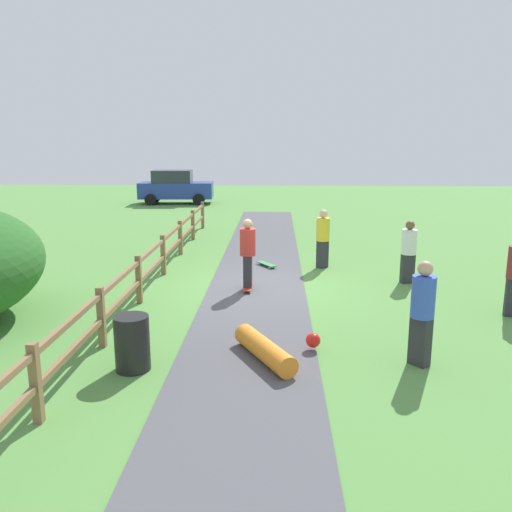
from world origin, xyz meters
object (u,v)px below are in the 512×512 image
(skater_riding, at_px, (248,251))
(bystander_blue, at_px, (422,308))
(parked_car_blue, at_px, (175,187))
(skateboard_loose, at_px, (266,264))
(trash_bin, at_px, (132,343))
(bystander_yellow, at_px, (323,236))
(bystander_white, at_px, (409,249))
(skater_fallen, at_px, (268,349))

(skater_riding, height_order, bystander_blue, skater_riding)
(parked_car_blue, bearing_deg, skateboard_loose, -69.97)
(trash_bin, distance_m, bystander_yellow, 7.92)
(trash_bin, distance_m, bystander_white, 7.87)
(skater_riding, distance_m, bystander_white, 4.16)
(bystander_white, height_order, parked_car_blue, parked_car_blue)
(skateboard_loose, distance_m, bystander_yellow, 1.82)
(skater_riding, bearing_deg, skater_fallen, -82.13)
(skater_fallen, height_order, parked_car_blue, parked_car_blue)
(skater_fallen, bearing_deg, skateboard_loose, 91.41)
(trash_bin, relative_size, bystander_white, 0.55)
(trash_bin, xyz_separation_m, bystander_white, (5.66, 5.45, 0.44))
(bystander_blue, height_order, parked_car_blue, parked_car_blue)
(bystander_yellow, distance_m, parked_car_blue, 16.93)
(skater_fallen, xyz_separation_m, bystander_white, (3.50, 5.00, 0.69))
(bystander_blue, xyz_separation_m, parked_car_blue, (-8.23, 21.99, -0.01))
(skateboard_loose, height_order, bystander_blue, bystander_blue)
(skateboard_loose, distance_m, bystander_blue, 7.22)
(skater_riding, bearing_deg, trash_bin, -109.15)
(skater_riding, height_order, skateboard_loose, skater_riding)
(trash_bin, height_order, skateboard_loose, trash_bin)
(bystander_white, bearing_deg, bystander_yellow, 142.28)
(parked_car_blue, bearing_deg, skater_riding, -73.76)
(bystander_white, distance_m, bystander_blue, 5.19)
(bystander_white, bearing_deg, trash_bin, -136.09)
(trash_bin, bearing_deg, bystander_white, 43.91)
(trash_bin, bearing_deg, skateboard_loose, 74.10)
(bystander_white, xyz_separation_m, bystander_yellow, (-2.05, 1.58, 0.04))
(bystander_yellow, xyz_separation_m, bystander_blue, (1.03, -6.67, 0.04))
(skater_fallen, relative_size, bystander_yellow, 0.97)
(bystander_white, bearing_deg, parked_car_blue, 118.67)
(trash_bin, relative_size, bystander_yellow, 0.53)
(trash_bin, bearing_deg, skater_fallen, 11.86)
(skater_fallen, bearing_deg, bystander_blue, -1.99)
(trash_bin, height_order, skater_riding, skater_riding)
(skater_fallen, xyz_separation_m, bystander_blue, (2.48, -0.09, 0.77))
(skater_fallen, bearing_deg, parked_car_blue, 104.70)
(skateboard_loose, bearing_deg, trash_bin, -105.90)
(skater_riding, distance_m, skateboard_loose, 2.64)
(skater_fallen, bearing_deg, bystander_white, 55.01)
(skater_fallen, height_order, bystander_white, bystander_white)
(bystander_yellow, bearing_deg, bystander_blue, -81.23)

